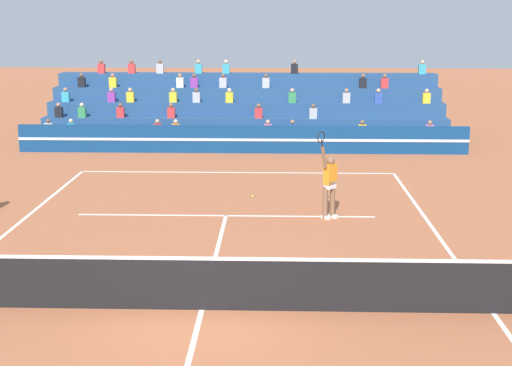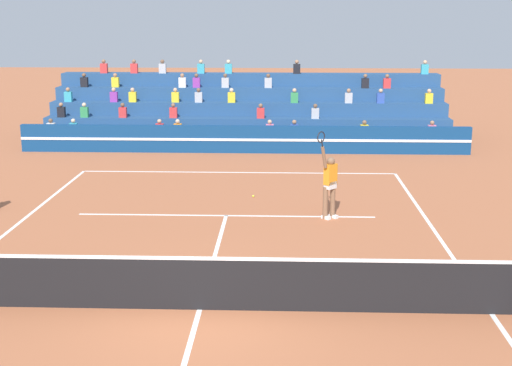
{
  "view_description": "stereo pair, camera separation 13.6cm",
  "coord_description": "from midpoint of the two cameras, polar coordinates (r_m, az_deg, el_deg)",
  "views": [
    {
      "loc": [
        1.41,
        -12.56,
        5.51
      ],
      "look_at": [
        0.86,
        5.77,
        1.1
      ],
      "focal_mm": 50.0,
      "sensor_mm": 36.0,
      "label": 1
    },
    {
      "loc": [
        1.55,
        -12.55,
        5.51
      ],
      "look_at": [
        0.86,
        5.77,
        1.1
      ],
      "focal_mm": 50.0,
      "sensor_mm": 36.0,
      "label": 2
    }
  ],
  "objects": [
    {
      "name": "bleacher_stand",
      "position": [
        32.22,
        -0.52,
        5.51
      ],
      "size": [
        17.38,
        4.75,
        3.38
      ],
      "color": "navy",
      "rests_on": "ground"
    },
    {
      "name": "tennis_ball",
      "position": [
        21.76,
        -0.04,
        -1.05
      ],
      "size": [
        0.07,
        0.07,
        0.07
      ],
      "primitive_type": "sphere",
      "color": "#C6DB33",
      "rests_on": "ground"
    },
    {
      "name": "sponsor_banner_wall",
      "position": [
        28.55,
        -0.84,
        3.52
      ],
      "size": [
        18.0,
        0.26,
        1.1
      ],
      "color": "navy",
      "rests_on": "ground"
    },
    {
      "name": "ground_plane",
      "position": [
        13.79,
        -4.25,
        -10.07
      ],
      "size": [
        120.0,
        120.0,
        0.0
      ],
      "primitive_type": "plane",
      "color": "#AD603D"
    },
    {
      "name": "court_lines",
      "position": [
        13.79,
        -4.25,
        -10.06
      ],
      "size": [
        11.1,
        23.9,
        0.01
      ],
      "color": "white",
      "rests_on": "ground"
    },
    {
      "name": "tennis_net",
      "position": [
        13.58,
        -4.29,
        -7.97
      ],
      "size": [
        12.0,
        0.1,
        1.1
      ],
      "color": "black",
      "rests_on": "ground"
    },
    {
      "name": "tennis_player",
      "position": [
        19.41,
        6.12,
        -0.02
      ],
      "size": [
        0.68,
        0.7,
        2.5
      ],
      "color": "brown",
      "rests_on": "ground"
    }
  ]
}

